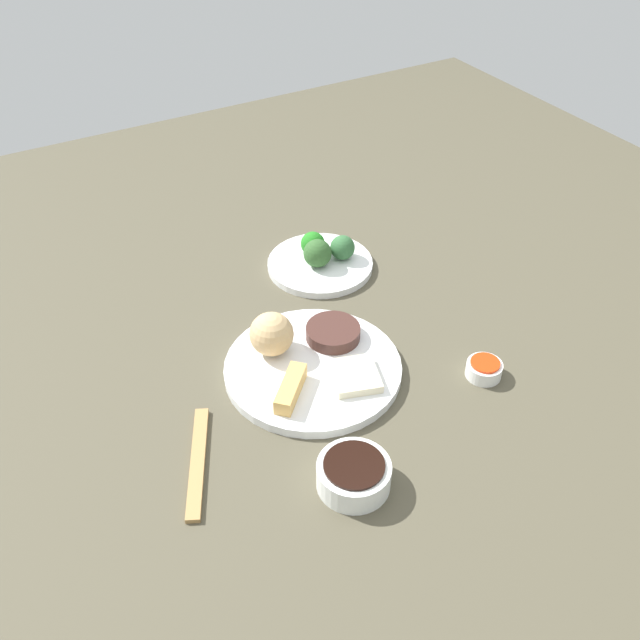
% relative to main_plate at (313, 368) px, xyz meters
% --- Properties ---
extents(tabletop, '(2.20, 2.20, 0.02)m').
position_rel_main_plate_xyz_m(tabletop, '(-0.03, 0.04, -0.02)').
color(tabletop, '#4B4636').
rests_on(tabletop, ground).
extents(main_plate, '(0.29, 0.29, 0.02)m').
position_rel_main_plate_xyz_m(main_plate, '(0.00, 0.00, 0.00)').
color(main_plate, white).
rests_on(main_plate, tabletop).
extents(rice_scoop, '(0.07, 0.07, 0.07)m').
position_rel_main_plate_xyz_m(rice_scoop, '(0.04, -0.06, 0.04)').
color(rice_scoop, tan).
rests_on(rice_scoop, main_plate).
extents(spring_roll, '(0.09, 0.09, 0.03)m').
position_rel_main_plate_xyz_m(spring_roll, '(0.06, 0.04, 0.02)').
color(spring_roll, '#DAA755').
rests_on(spring_roll, main_plate).
extents(crab_rangoon_wonton, '(0.09, 0.10, 0.01)m').
position_rel_main_plate_xyz_m(crab_rangoon_wonton, '(-0.04, 0.06, 0.02)').
color(crab_rangoon_wonton, beige).
rests_on(crab_rangoon_wonton, main_plate).
extents(stir_fry_heap, '(0.09, 0.09, 0.02)m').
position_rel_main_plate_xyz_m(stir_fry_heap, '(-0.06, -0.04, 0.02)').
color(stir_fry_heap, '#412621').
rests_on(stir_fry_heap, main_plate).
extents(broccoli_plate, '(0.21, 0.21, 0.01)m').
position_rel_main_plate_xyz_m(broccoli_plate, '(-0.16, -0.25, -0.00)').
color(broccoli_plate, white).
rests_on(broccoli_plate, tabletop).
extents(broccoli_floret_0, '(0.05, 0.05, 0.05)m').
position_rel_main_plate_xyz_m(broccoli_floret_0, '(-0.15, -0.24, 0.03)').
color(broccoli_floret_0, '#2F5728').
rests_on(broccoli_floret_0, broccoli_plate).
extents(broccoli_floret_1, '(0.05, 0.05, 0.05)m').
position_rel_main_plate_xyz_m(broccoli_floret_1, '(-0.20, -0.24, 0.03)').
color(broccoli_floret_1, '#306034').
rests_on(broccoli_floret_1, broccoli_plate).
extents(broccoli_floret_2, '(0.05, 0.05, 0.05)m').
position_rel_main_plate_xyz_m(broccoli_floret_2, '(-0.16, -0.28, 0.03)').
color(broccoli_floret_2, '#22751E').
rests_on(broccoli_floret_2, broccoli_plate).
extents(soy_sauce_bowl, '(0.10, 0.10, 0.04)m').
position_rel_main_plate_xyz_m(soy_sauce_bowl, '(0.06, 0.23, 0.01)').
color(soy_sauce_bowl, white).
rests_on(soy_sauce_bowl, tabletop).
extents(soy_sauce_bowl_liquid, '(0.08, 0.08, 0.00)m').
position_rel_main_plate_xyz_m(soy_sauce_bowl_liquid, '(0.06, 0.23, 0.03)').
color(soy_sauce_bowl_liquid, black).
rests_on(soy_sauce_bowl_liquid, soy_sauce_bowl).
extents(sauce_ramekin_sweet_and_sour, '(0.06, 0.06, 0.03)m').
position_rel_main_plate_xyz_m(sauce_ramekin_sweet_and_sour, '(-0.24, 0.14, 0.00)').
color(sauce_ramekin_sweet_and_sour, white).
rests_on(sauce_ramekin_sweet_and_sour, tabletop).
extents(sauce_ramekin_sweet_and_sour_liquid, '(0.05, 0.05, 0.00)m').
position_rel_main_plate_xyz_m(sauce_ramekin_sweet_and_sour_liquid, '(-0.24, 0.14, 0.02)').
color(sauce_ramekin_sweet_and_sour_liquid, red).
rests_on(sauce_ramekin_sweet_and_sour_liquid, sauce_ramekin_sweet_and_sour).
extents(chopsticks_pair, '(0.11, 0.19, 0.01)m').
position_rel_main_plate_xyz_m(chopsticks_pair, '(0.24, 0.08, -0.00)').
color(chopsticks_pair, '#A67E49').
rests_on(chopsticks_pair, tabletop).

